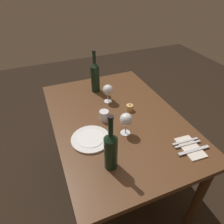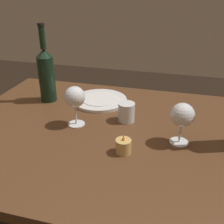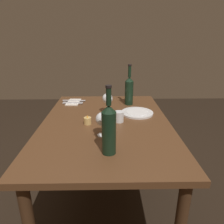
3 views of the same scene
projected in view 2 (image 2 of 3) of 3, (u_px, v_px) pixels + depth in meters
The scene contains 7 objects.
dining_table at pixel (121, 152), 1.05m from camera, with size 1.30×0.90×0.74m.
wine_glass_left at pixel (75, 98), 1.01m from camera, with size 0.08×0.08×0.16m.
wine_glass_right at pixel (182, 116), 0.90m from camera, with size 0.08×0.08×0.15m.
wine_bottle_second at pixel (46, 73), 1.21m from camera, with size 0.07×0.07×0.35m.
water_tumbler at pixel (125, 113), 1.07m from camera, with size 0.07×0.07×0.08m.
votive_candle at pixel (123, 147), 0.88m from camera, with size 0.05×0.05×0.07m.
dinner_plate at pixel (100, 100), 1.25m from camera, with size 0.25×0.25×0.02m.
Camera 2 is at (-0.19, 0.85, 1.26)m, focal length 43.26 mm.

